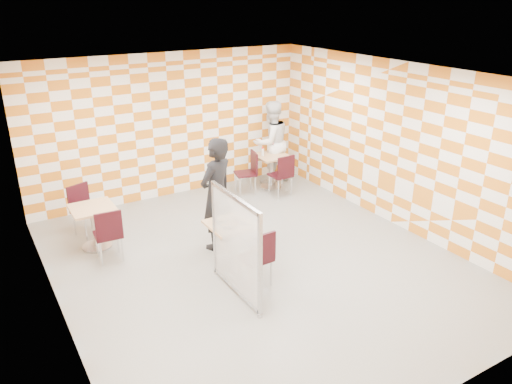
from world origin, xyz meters
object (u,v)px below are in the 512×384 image
chair_empty_far (83,206)px  second_table (271,165)px  chair_second_side (249,169)px  man_white (271,142)px  empty_table (94,220)px  chair_second_front (283,172)px  partition (236,246)px  main_table (231,237)px  sport_bottle (263,152)px  chair_main_front (259,255)px  soda_bottle (273,149)px  chair_empty_near (109,232)px  man_dark (217,194)px

chair_empty_far → second_table: bearing=3.0°
chair_second_side → man_white: man_white is taller
empty_table → chair_second_front: size_ratio=0.81×
chair_empty_far → man_white: 4.38m
chair_second_side → chair_empty_far: 3.55m
empty_table → partition: size_ratio=0.48×
main_table → partition: 0.87m
chair_second_side → sport_bottle: (0.40, 0.11, 0.29)m
chair_second_front → man_white: size_ratio=0.49×
second_table → chair_main_front: (-2.38, -3.37, 0.04)m
second_table → chair_empty_far: (-4.14, -0.22, 0.04)m
partition → soda_bottle: 4.49m
chair_empty_near → man_dark: man_dark is taller
chair_main_front → chair_empty_near: (-1.66, 1.89, 0.00)m
main_table → empty_table: bearing=134.0°
chair_second_front → chair_empty_far: same height
partition → soda_bottle: size_ratio=6.74×
chair_second_front → partition: (-2.67, -2.77, 0.25)m
chair_empty_near → empty_table: bearing=96.7°
man_dark → main_table: bearing=56.5°
second_table → chair_empty_near: size_ratio=0.81×
chair_second_side → man_white: bearing=24.8°
chair_second_front → chair_empty_near: size_ratio=1.00×
chair_empty_near → soda_bottle: size_ratio=4.02×
partition → sport_bottle: bearing=53.2°
chair_empty_near → man_dark: (1.74, -0.40, 0.42)m
chair_main_front → sport_bottle: (2.19, 3.44, 0.29)m
chair_second_front → chair_second_side: same height
chair_second_side → partition: partition is taller
man_dark → soda_bottle: size_ratio=8.41×
chair_empty_near → chair_empty_far: 1.27m
second_table → man_dark: (-2.30, -1.89, 0.46)m
empty_table → chair_second_front: bearing=3.8°
chair_main_front → main_table: bearing=93.3°
main_table → man_white: 3.94m
chair_main_front → chair_second_front: same height
chair_empty_near → chair_second_side: bearing=22.6°
chair_main_front → man_dark: 1.54m
empty_table → chair_empty_far: 0.63m
main_table → chair_empty_far: 2.94m
chair_main_front → chair_second_side: 3.77m
second_table → man_white: (0.19, 0.32, 0.43)m
second_table → chair_second_front: chair_second_front is taller
empty_table → chair_empty_far: (-0.03, 0.63, 0.04)m
man_white → chair_second_front: bearing=69.1°
partition → man_dark: (0.45, 1.47, 0.18)m
chair_second_front → sport_bottle: sport_bottle is taller
chair_empty_far → sport_bottle: bearing=4.1°
chair_empty_far → partition: 3.44m
second_table → man_white: bearing=59.3°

